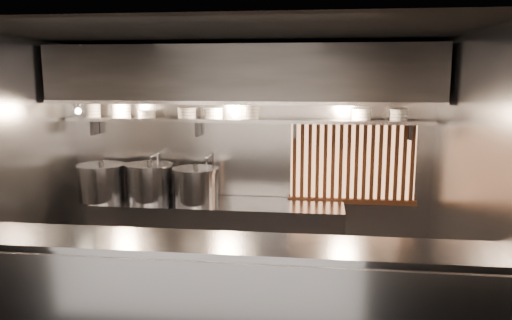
% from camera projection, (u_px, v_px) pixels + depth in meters
% --- Properties ---
extents(floor, '(4.50, 4.50, 0.00)m').
position_uv_depth(floor, '(226.00, 318.00, 5.03)').
color(floor, black).
rests_on(floor, ground).
extents(ceiling, '(4.50, 4.50, 0.00)m').
position_uv_depth(ceiling, '(223.00, 33.00, 4.56)').
color(ceiling, black).
rests_on(ceiling, wall_back).
extents(wall_back, '(4.50, 0.00, 4.50)m').
position_uv_depth(wall_back, '(247.00, 157.00, 6.26)').
color(wall_back, gray).
rests_on(wall_back, floor).
extents(wall_left, '(0.00, 3.00, 3.00)m').
position_uv_depth(wall_left, '(8.00, 176.00, 5.07)').
color(wall_left, gray).
rests_on(wall_left, floor).
extents(wall_right, '(0.00, 3.00, 3.00)m').
position_uv_depth(wall_right, '(469.00, 189.00, 4.52)').
color(wall_right, gray).
rests_on(wall_right, floor).
extents(serving_counter, '(4.50, 0.56, 1.13)m').
position_uv_depth(serving_counter, '(204.00, 309.00, 4.00)').
color(serving_counter, '#A2A2A7').
rests_on(serving_counter, floor).
extents(cooking_bench, '(3.00, 0.70, 0.90)m').
position_uv_depth(cooking_bench, '(219.00, 238.00, 6.10)').
color(cooking_bench, '#A2A2A7').
rests_on(cooking_bench, floor).
extents(bowl_shelf, '(4.40, 0.34, 0.04)m').
position_uv_depth(bowl_shelf, '(245.00, 120.00, 6.01)').
color(bowl_shelf, '#A2A2A7').
rests_on(bowl_shelf, wall_back).
extents(exhaust_hood, '(4.40, 0.81, 0.65)m').
position_uv_depth(exhaust_hood, '(242.00, 75.00, 5.70)').
color(exhaust_hood, '#2D2D30').
rests_on(exhaust_hood, ceiling).
extents(wood_screen, '(1.56, 0.09, 1.04)m').
position_uv_depth(wood_screen, '(352.00, 162.00, 6.06)').
color(wood_screen, '#EFA56B').
rests_on(wood_screen, wall_back).
extents(faucet_left, '(0.04, 0.30, 0.50)m').
position_uv_depth(faucet_left, '(156.00, 164.00, 6.29)').
color(faucet_left, silver).
rests_on(faucet_left, wall_back).
extents(faucet_right, '(0.04, 0.30, 0.50)m').
position_uv_depth(faucet_right, '(210.00, 166.00, 6.20)').
color(faucet_right, silver).
rests_on(faucet_right, wall_back).
extents(heat_lamp, '(0.25, 0.35, 0.20)m').
position_uv_depth(heat_lamp, '(76.00, 106.00, 5.75)').
color(heat_lamp, '#A2A2A7').
rests_on(heat_lamp, exhaust_hood).
extents(pendant_bulb, '(0.09, 0.09, 0.19)m').
position_uv_depth(pendant_bulb, '(235.00, 114.00, 5.89)').
color(pendant_bulb, '#2D2D30').
rests_on(pendant_bulb, exhaust_hood).
extents(stock_pot_left, '(0.76, 0.76, 0.48)m').
position_uv_depth(stock_pot_left, '(102.00, 182.00, 6.13)').
color(stock_pot_left, '#A2A2A7').
rests_on(stock_pot_left, cooking_bench).
extents(stock_pot_mid, '(0.72, 0.72, 0.49)m').
position_uv_depth(stock_pot_mid, '(150.00, 182.00, 6.10)').
color(stock_pot_mid, '#A2A2A7').
rests_on(stock_pot_mid, cooking_bench).
extents(stock_pot_right, '(0.69, 0.69, 0.46)m').
position_uv_depth(stock_pot_right, '(196.00, 185.00, 5.99)').
color(stock_pot_right, '#A2A2A7').
rests_on(stock_pot_right, cooking_bench).
extents(bowl_stack_0, '(0.21, 0.21, 0.17)m').
position_uv_depth(bowl_stack_0, '(93.00, 110.00, 6.23)').
color(bowl_stack_0, silver).
rests_on(bowl_stack_0, bowl_shelf).
extents(bowl_stack_1, '(0.24, 0.24, 0.17)m').
position_uv_depth(bowl_stack_1, '(121.00, 111.00, 6.18)').
color(bowl_stack_1, silver).
rests_on(bowl_stack_1, bowl_shelf).
extents(bowl_stack_2, '(0.23, 0.23, 0.09)m').
position_uv_depth(bowl_stack_2, '(147.00, 114.00, 6.15)').
color(bowl_stack_2, silver).
rests_on(bowl_stack_2, bowl_shelf).
extents(bowl_stack_3, '(0.24, 0.24, 0.13)m').
position_uv_depth(bowl_stack_3, '(187.00, 113.00, 6.08)').
color(bowl_stack_3, silver).
rests_on(bowl_stack_3, bowl_shelf).
extents(bowl_stack_4, '(0.24, 0.24, 0.13)m').
position_uv_depth(bowl_stack_4, '(213.00, 113.00, 6.04)').
color(bowl_stack_4, silver).
rests_on(bowl_stack_4, bowl_shelf).
extents(bowl_stack_5, '(0.23, 0.23, 0.17)m').
position_uv_depth(bowl_stack_5, '(250.00, 112.00, 5.98)').
color(bowl_stack_5, silver).
rests_on(bowl_stack_5, bowl_shelf).
extents(bowl_stack_6, '(0.24, 0.24, 0.13)m').
position_uv_depth(bowl_stack_6, '(361.00, 114.00, 5.82)').
color(bowl_stack_6, silver).
rests_on(bowl_stack_6, bowl_shelf).
extents(bowl_stack_7, '(0.21, 0.21, 0.13)m').
position_uv_depth(bowl_stack_7, '(399.00, 115.00, 5.77)').
color(bowl_stack_7, silver).
rests_on(bowl_stack_7, bowl_shelf).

